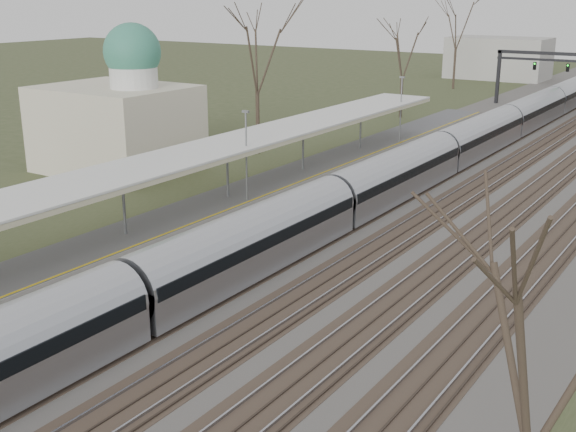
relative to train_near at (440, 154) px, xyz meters
name	(u,v)px	position (x,y,z in m)	size (l,w,h in m)	color
track_bed	(503,164)	(2.76, 5.61, -1.42)	(24.00, 160.00, 0.22)	#474442
platform	(264,192)	(-6.55, -11.89, -0.98)	(3.50, 69.00, 1.00)	#9E9B93
canopy	(215,150)	(-6.55, -16.40, 2.45)	(4.10, 50.00, 3.11)	slate
dome_building	(119,119)	(-19.21, -11.39, 2.24)	(10.00, 8.00, 10.30)	beige
tree_west_far	(257,50)	(-14.50, -1.39, 6.54)	(5.50, 5.50, 11.33)	#2D231C
tree_east_near	(544,321)	(15.50, -34.39, 5.08)	(4.50, 4.50, 9.27)	#2D231C
train_near	(440,154)	(0.00, 0.00, 0.00)	(2.62, 90.21, 3.05)	#989AA1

